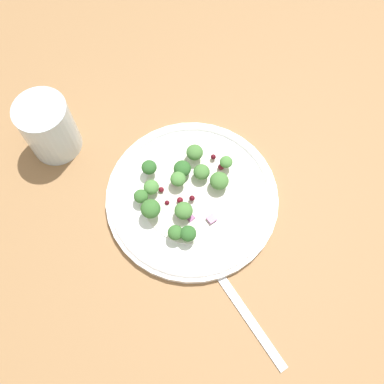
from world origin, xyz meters
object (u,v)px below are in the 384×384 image
at_px(broccoli_floret_2, 184,211).
at_px(water_glass, 49,128).
at_px(fork, 237,300).
at_px(plate, 192,197).
at_px(broccoli_floret_0, 178,179).
at_px(broccoli_floret_1, 141,196).

distance_m(broccoli_floret_2, water_glass, 0.24).
relative_size(fork, water_glass, 1.81).
height_order(plate, broccoli_floret_0, broccoli_floret_0).
bearing_deg(fork, plate, 14.57).
height_order(broccoli_floret_0, water_glass, water_glass).
height_order(broccoli_floret_0, fork, broccoli_floret_0).
xyz_separation_m(broccoli_floret_2, water_glass, (0.15, 0.18, 0.02)).
relative_size(plate, water_glass, 2.63).
relative_size(broccoli_floret_0, broccoli_floret_1, 1.09).
relative_size(broccoli_floret_0, fork, 0.13).
distance_m(plate, broccoli_floret_1, 0.08).
bearing_deg(broccoli_floret_1, plate, -91.74).
xyz_separation_m(broccoli_floret_1, water_glass, (0.12, 0.12, 0.02)).
distance_m(plate, broccoli_floret_0, 0.04).
xyz_separation_m(plate, broccoli_floret_1, (0.00, 0.07, 0.02)).
height_order(plate, fork, plate).
height_order(fork, water_glass, water_glass).
xyz_separation_m(broccoli_floret_0, broccoli_floret_1, (-0.02, 0.06, -0.00)).
height_order(broccoli_floret_1, broccoli_floret_2, broccoli_floret_2).
bearing_deg(broccoli_floret_0, water_glass, 60.90).
bearing_deg(broccoli_floret_2, broccoli_floret_1, 62.25).
bearing_deg(fork, broccoli_floret_1, 35.77).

